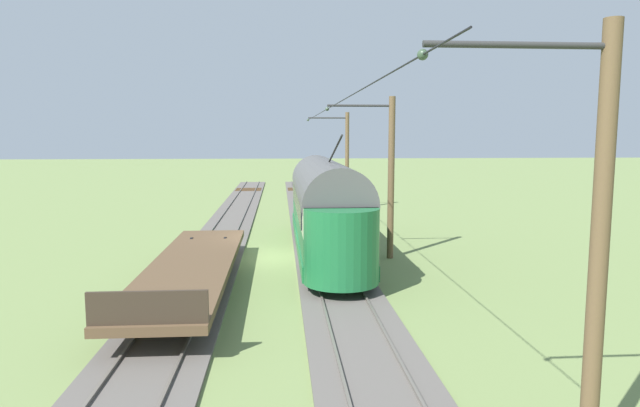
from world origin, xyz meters
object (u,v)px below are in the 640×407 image
at_px(flatcar_adjacent, 191,267).
at_px(catenary_pole_mid_far, 594,246).
at_px(vintage_streetcar, 325,205).
at_px(catenary_pole_mid_near, 389,175).
at_px(catenary_pole_foreground, 346,160).
at_px(switch_stand, 327,203).

height_order(flatcar_adjacent, catenary_pole_mid_far, catenary_pole_mid_far).
height_order(vintage_streetcar, catenary_pole_mid_near, catenary_pole_mid_near).
distance_m(catenary_pole_foreground, switch_stand, 3.60).
distance_m(catenary_pole_foreground, catenary_pole_mid_far, 31.58).
bearing_deg(flatcar_adjacent, switch_stand, -108.51).
relative_size(catenary_pole_foreground, switch_stand, 5.71).
xyz_separation_m(catenary_pole_foreground, switch_stand, (1.45, 1.38, -3.00)).
distance_m(flatcar_adjacent, catenary_pole_foreground, 22.12).
height_order(catenary_pole_mid_far, switch_stand, catenary_pole_mid_far).
distance_m(vintage_streetcar, catenary_pole_mid_far, 17.10).
bearing_deg(vintage_streetcar, catenary_pole_mid_near, 159.10).
relative_size(flatcar_adjacent, catenary_pole_mid_far, 1.88).
bearing_deg(catenary_pole_mid_far, vintage_streetcar, -80.85).
height_order(catenary_pole_foreground, switch_stand, catenary_pole_foreground).
bearing_deg(catenary_pole_mid_far, switch_stand, -87.25).
bearing_deg(catenary_pole_mid_near, flatcar_adjacent, 30.88).
distance_m(vintage_streetcar, catenary_pole_foreground, 15.07).
relative_size(vintage_streetcar, flatcar_adjacent, 1.19).
distance_m(vintage_streetcar, flatcar_adjacent, 7.82).
xyz_separation_m(vintage_streetcar, catenary_pole_mid_far, (-2.71, 16.83, 1.45)).
height_order(catenary_pole_mid_near, catenary_pole_mid_far, same).
relative_size(flatcar_adjacent, catenary_pole_foreground, 1.88).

